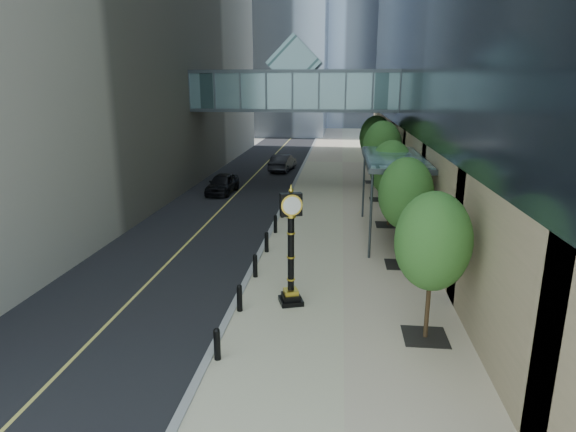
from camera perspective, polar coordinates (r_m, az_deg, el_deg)
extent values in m
plane|color=gray|center=(13.75, 2.23, -19.63)|extent=(320.00, 320.00, 0.00)
cube|color=black|center=(52.45, -2.35, 6.50)|extent=(8.00, 180.00, 0.02)
cube|color=#BBB290|center=(51.87, 6.47, 6.35)|extent=(8.00, 180.00, 0.06)
cube|color=gray|center=(52.01, 2.04, 6.46)|extent=(0.25, 180.00, 0.07)
cube|color=slate|center=(39.46, 0.81, 14.61)|extent=(17.00, 4.00, 3.00)
cube|color=#383F44|center=(39.50, 0.81, 12.51)|extent=(17.00, 4.20, 0.25)
cube|color=#383F44|center=(39.47, 0.82, 16.71)|extent=(17.00, 4.20, 0.25)
cube|color=slate|center=(39.50, 0.83, 17.66)|extent=(4.24, 3.00, 4.24)
cube|color=#383F44|center=(25.69, 12.43, 6.62)|extent=(3.00, 8.00, 0.25)
cube|color=slate|center=(25.67, 12.45, 6.95)|extent=(2.80, 7.80, 0.06)
cylinder|color=#383F44|center=(22.38, 9.78, 0.03)|extent=(0.12, 0.12, 4.20)
cylinder|color=#383F44|center=(29.58, 8.97, 3.74)|extent=(0.12, 0.12, 4.20)
cylinder|color=black|center=(14.70, -8.39, -14.95)|extent=(0.20, 0.20, 0.90)
cylinder|color=black|center=(17.46, -5.76, -9.77)|extent=(0.20, 0.20, 0.90)
cylinder|color=black|center=(20.36, -3.92, -6.02)|extent=(0.20, 0.20, 0.90)
cylinder|color=black|center=(23.33, -2.55, -3.21)|extent=(0.20, 0.20, 0.90)
cylinder|color=black|center=(26.35, -1.50, -1.04)|extent=(0.20, 0.20, 0.90)
cylinder|color=black|center=(29.41, -0.68, 0.68)|extent=(0.20, 0.20, 0.90)
cube|color=black|center=(16.51, 15.94, -13.58)|extent=(1.40, 1.40, 0.02)
cylinder|color=#3E2B1A|center=(15.96, 16.26, -9.60)|extent=(0.14, 0.14, 2.54)
ellipsoid|color=#2D5F23|center=(15.26, 16.80, -2.89)|extent=(2.32, 2.32, 3.10)
cube|color=black|center=(22.37, 13.26, -5.63)|extent=(1.40, 1.40, 0.02)
cylinder|color=#3E2B1A|center=(21.96, 13.46, -2.49)|extent=(0.14, 0.14, 2.59)
ellipsoid|color=#2D5F23|center=(21.45, 13.79, 2.61)|extent=(2.37, 2.37, 3.16)
cube|color=black|center=(28.51, 11.76, -1.03)|extent=(1.40, 1.40, 0.02)
cylinder|color=#3E2B1A|center=(28.19, 11.90, 1.50)|extent=(0.14, 0.14, 2.61)
ellipsoid|color=#2D5F23|center=(27.79, 12.12, 5.54)|extent=(2.39, 2.39, 3.19)
cube|color=black|center=(34.78, 10.79, 1.93)|extent=(1.40, 1.40, 0.02)
cylinder|color=#3E2B1A|center=(34.49, 10.91, 4.29)|extent=(0.14, 0.14, 2.94)
ellipsoid|color=#2D5F23|center=(34.14, 11.10, 8.04)|extent=(2.70, 2.70, 3.59)
cube|color=black|center=(41.12, 10.12, 3.98)|extent=(1.40, 1.40, 0.02)
cylinder|color=#3E2B1A|center=(40.88, 10.22, 5.98)|extent=(0.14, 0.14, 2.93)
ellipsoid|color=#2D5F23|center=(40.59, 10.37, 9.13)|extent=(2.68, 2.68, 3.58)
cube|color=black|center=(18.10, 0.34, -10.01)|extent=(1.03, 1.03, 0.18)
cube|color=black|center=(18.03, 0.34, -9.49)|extent=(0.80, 0.80, 0.18)
cube|color=yellow|center=(17.95, 0.34, -8.96)|extent=(0.63, 0.63, 0.18)
cylinder|color=black|center=(17.40, 0.35, -4.45)|extent=(0.24, 0.24, 2.82)
cube|color=black|center=(16.88, 0.36, 1.37)|extent=(0.82, 0.50, 0.82)
cylinder|color=white|center=(17.03, 0.41, 1.50)|extent=(0.62, 0.23, 0.64)
cylinder|color=white|center=(16.72, 0.30, 1.24)|extent=(0.62, 0.23, 0.64)
sphere|color=yellow|center=(16.76, 0.36, 3.03)|extent=(0.18, 0.18, 0.18)
imported|color=#A49D96|center=(20.99, 16.17, -5.07)|extent=(0.57, 0.39, 1.50)
imported|color=black|center=(36.68, -7.77, 3.84)|extent=(1.99, 4.46, 1.49)
imported|color=black|center=(46.16, -0.63, 6.34)|extent=(2.25, 4.96, 1.58)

